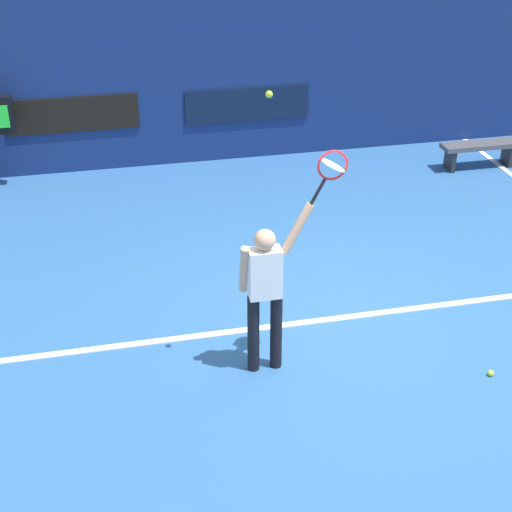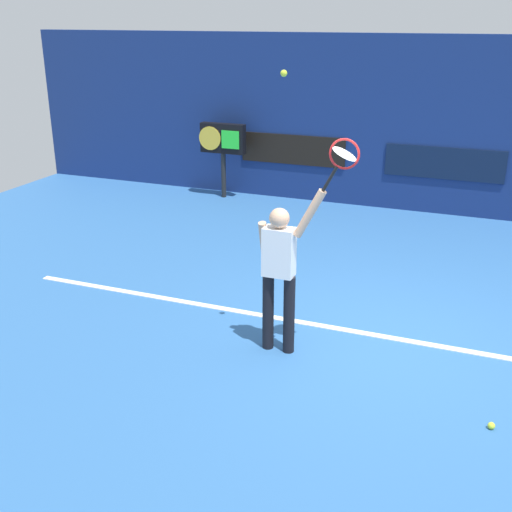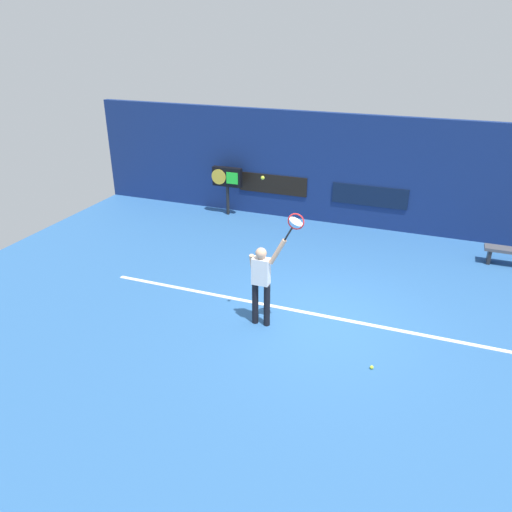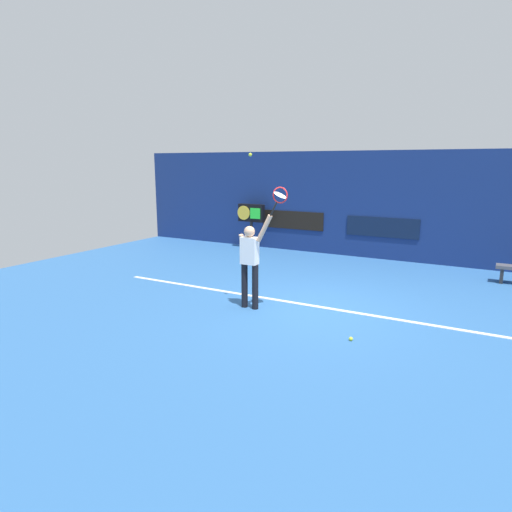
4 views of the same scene
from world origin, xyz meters
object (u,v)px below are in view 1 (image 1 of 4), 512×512
Objects in this scene: spare_ball at (491,373)px; tennis_player at (265,288)px; tennis_ball at (269,94)px; court_bench at (480,149)px; tennis_racket at (331,168)px.

tennis_player is at bearing 163.59° from spare_ball.
tennis_ball is at bearing 163.78° from spare_ball.
court_bench is at bearing 64.30° from spare_ball.
tennis_racket is at bearing -132.14° from court_bench.
spare_ball is at bearing -115.70° from court_bench.
tennis_player is 28.62× the size of tennis_ball.
tennis_player is at bearing 144.42° from tennis_ball.
tennis_racket reaches higher than tennis_player.
tennis_player is 6.95m from court_bench.
court_bench is at bearing 47.86° from tennis_racket.
tennis_ball reaches higher than court_bench.
spare_ball is (-2.64, -5.49, -0.30)m from court_bench.
court_bench is (4.99, 4.80, -0.67)m from tennis_player.
tennis_ball is 1.00× the size of spare_ball.
tennis_racket is 6.76m from court_bench.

